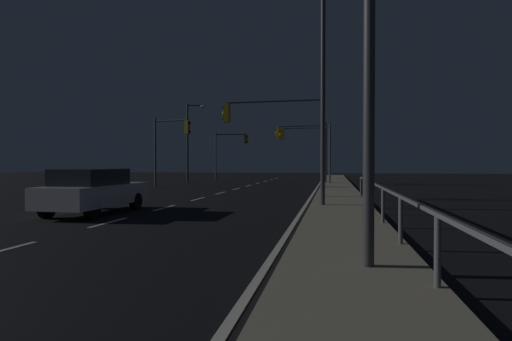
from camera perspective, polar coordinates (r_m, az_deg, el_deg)
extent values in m
plane|color=black|center=(20.43, -7.78, -3.94)|extent=(112.00, 112.00, 0.00)
cube|color=gray|center=(19.36, 11.80, -4.02)|extent=(2.35, 77.00, 0.14)
cube|color=silver|center=(12.72, -20.22, -6.97)|extent=(0.14, 2.00, 0.01)
cube|color=silver|center=(16.25, -12.89, -5.21)|extent=(0.14, 2.00, 0.01)
cube|color=silver|center=(19.95, -8.24, -4.04)|extent=(0.14, 2.00, 0.01)
cube|color=silver|center=(23.76, -5.08, -3.23)|extent=(0.14, 2.00, 0.01)
cube|color=silver|center=(27.62, -2.80, -2.63)|extent=(0.14, 2.00, 0.01)
cube|color=silver|center=(31.51, -1.08, -2.19)|extent=(0.14, 2.00, 0.01)
cube|color=silver|center=(35.43, 0.26, -1.83)|extent=(0.14, 2.00, 0.01)
cube|color=silver|center=(39.36, 1.33, -1.55)|extent=(0.14, 2.00, 0.01)
cube|color=silver|center=(43.31, 2.21, -1.32)|extent=(0.14, 2.00, 0.01)
cube|color=silver|center=(47.26, 2.94, -1.13)|extent=(0.14, 2.00, 0.01)
cube|color=silver|center=(24.37, 8.24, -3.13)|extent=(0.14, 53.00, 0.01)
cube|color=silver|center=(15.08, -21.96, -3.20)|extent=(1.84, 4.41, 0.70)
cube|color=#1E2328|center=(14.84, -22.50, -0.85)|extent=(1.61, 2.47, 0.55)
cylinder|color=black|center=(16.72, -21.66, -3.99)|extent=(0.22, 0.64, 0.64)
cylinder|color=black|center=(15.93, -16.78, -4.21)|extent=(0.22, 0.64, 0.64)
cylinder|color=black|center=(14.43, -27.67, -4.82)|extent=(0.22, 0.64, 0.64)
cylinder|color=black|center=(13.50, -22.31, -5.17)|extent=(0.22, 0.64, 0.64)
cylinder|color=#2D3033|center=(34.56, 9.89, 2.55)|extent=(0.16, 0.16, 5.13)
cylinder|color=#2D3033|center=(35.04, 6.49, 6.33)|extent=(4.17, 0.61, 0.11)
cube|color=olive|center=(35.47, 3.16, 5.42)|extent=(0.32, 0.37, 0.95)
sphere|color=black|center=(35.53, 2.92, 5.90)|extent=(0.20, 0.20, 0.20)
sphere|color=orange|center=(35.51, 2.92, 5.42)|extent=(0.20, 0.20, 0.20)
sphere|color=black|center=(35.48, 2.92, 4.93)|extent=(0.20, 0.20, 0.20)
cylinder|color=#4C4C51|center=(43.35, -5.77, 2.08)|extent=(0.16, 0.16, 5.15)
cylinder|color=#2D3033|center=(43.20, -3.63, 5.17)|extent=(3.27, 0.47, 0.11)
cube|color=olive|center=(42.96, -1.46, 4.50)|extent=(0.32, 0.37, 0.95)
sphere|color=black|center=(42.97, -1.25, 4.90)|extent=(0.20, 0.20, 0.20)
sphere|color=orange|center=(42.95, -1.25, 4.50)|extent=(0.20, 0.20, 0.20)
sphere|color=black|center=(42.93, -1.25, 4.10)|extent=(0.20, 0.20, 0.20)
cylinder|color=#4C4C51|center=(33.26, 10.46, 2.35)|extent=(0.16, 0.16, 4.82)
cylinder|color=#4C4C51|center=(33.42, 7.12, 6.06)|extent=(3.90, 0.16, 0.11)
cube|color=olive|center=(33.54, 3.77, 5.14)|extent=(0.28, 0.34, 0.95)
sphere|color=black|center=(33.58, 3.51, 5.65)|extent=(0.20, 0.20, 0.20)
sphere|color=orange|center=(33.56, 3.51, 5.14)|extent=(0.20, 0.20, 0.20)
sphere|color=black|center=(33.54, 3.51, 4.63)|extent=(0.20, 0.20, 0.20)
cylinder|color=#4C4C51|center=(30.20, -14.18, 2.48)|extent=(0.16, 0.16, 5.10)
cylinder|color=#4C4C51|center=(29.64, -12.03, 6.98)|extent=(2.65, 0.50, 0.11)
cube|color=olive|center=(28.92, -9.76, 6.09)|extent=(0.33, 0.38, 0.95)
sphere|color=black|center=(28.87, -9.49, 6.70)|extent=(0.20, 0.20, 0.20)
sphere|color=orange|center=(28.84, -9.49, 6.10)|extent=(0.20, 0.20, 0.20)
sphere|color=black|center=(28.82, -9.49, 5.51)|extent=(0.20, 0.20, 0.20)
cylinder|color=#4C4C51|center=(19.80, 9.44, 3.53)|extent=(0.16, 0.16, 4.99)
cylinder|color=#38383D|center=(20.29, 2.50, 9.86)|extent=(4.85, 0.22, 0.11)
cube|color=olive|center=(20.76, -4.18, 8.19)|extent=(0.29, 0.35, 0.95)
sphere|color=black|center=(20.84, -4.60, 8.99)|extent=(0.20, 0.20, 0.20)
sphere|color=orange|center=(20.80, -4.59, 8.18)|extent=(0.20, 0.20, 0.20)
sphere|color=black|center=(20.76, -4.59, 7.35)|extent=(0.20, 0.20, 0.20)
cylinder|color=#38383D|center=(6.79, 15.85, 17.66)|extent=(0.18, 0.18, 7.13)
cylinder|color=#38383D|center=(16.06, 9.52, 10.40)|extent=(0.18, 0.18, 8.48)
cylinder|color=#2D3033|center=(36.63, -9.73, 3.83)|extent=(0.18, 0.18, 7.15)
cylinder|color=#38383D|center=(36.87, -8.67, 9.16)|extent=(1.38, 0.40, 0.10)
ellipsoid|color=#F9D172|center=(36.78, -7.58, 9.03)|extent=(0.56, 0.36, 0.24)
cylinder|color=#59595E|center=(5.81, 24.47, -10.40)|extent=(0.09, 0.09, 0.95)
cylinder|color=#59595E|center=(8.59, 19.93, -6.68)|extent=(0.09, 0.09, 0.95)
cylinder|color=#59595E|center=(11.42, 17.65, -4.77)|extent=(0.09, 0.09, 0.95)
cylinder|color=#59595E|center=(14.27, 16.28, -3.62)|extent=(0.09, 0.09, 0.95)
cylinder|color=#59595E|center=(17.12, 15.37, -2.85)|extent=(0.09, 0.09, 0.95)
cylinder|color=#59595E|center=(19.99, 14.72, -2.30)|extent=(0.09, 0.09, 0.95)
cube|color=slate|center=(9.96, 18.64, -2.88)|extent=(0.06, 20.13, 0.06)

